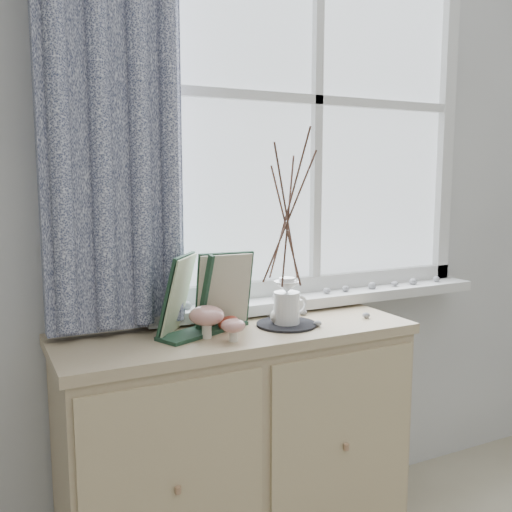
# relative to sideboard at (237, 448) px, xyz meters

# --- Properties ---
(sideboard) EXTENTS (1.20, 0.45, 0.85)m
(sideboard) POSITION_rel_sideboard_xyz_m (0.00, 0.00, 0.00)
(sideboard) COLOR tan
(sideboard) RESTS_ON ground
(botanical_book) EXTENTS (0.41, 0.28, 0.27)m
(botanical_book) POSITION_rel_sideboard_xyz_m (-0.11, -0.02, 0.56)
(botanical_book) COLOR #1B3927
(botanical_book) RESTS_ON sideboard
(toadstool_cluster) EXTENTS (0.15, 0.16, 0.10)m
(toadstool_cluster) POSITION_rel_sideboard_xyz_m (-0.11, -0.07, 0.49)
(toadstool_cluster) COLOR white
(toadstool_cluster) RESTS_ON sideboard
(wooden_eggs) EXTENTS (0.17, 0.17, 0.07)m
(wooden_eggs) POSITION_rel_sideboard_xyz_m (-0.06, 0.06, 0.45)
(wooden_eggs) COLOR tan
(wooden_eggs) RESTS_ON sideboard
(songbird_figurine) EXTENTS (0.15, 0.11, 0.07)m
(songbird_figurine) POSITION_rel_sideboard_xyz_m (0.17, -0.01, 0.46)
(songbird_figurine) COLOR silver
(songbird_figurine) RESTS_ON sideboard
(crocheted_doily) EXTENTS (0.21, 0.21, 0.01)m
(crocheted_doily) POSITION_rel_sideboard_xyz_m (0.17, -0.04, 0.43)
(crocheted_doily) COLOR black
(crocheted_doily) RESTS_ON sideboard
(twig_pitcher) EXTENTS (0.26, 0.26, 0.67)m
(twig_pitcher) POSITION_rel_sideboard_xyz_m (0.17, -0.04, 0.81)
(twig_pitcher) COLOR white
(twig_pitcher) RESTS_ON crocheted_doily
(sideboard_pebbles) EXTENTS (0.33, 0.23, 0.02)m
(sideboard_pebbles) POSITION_rel_sideboard_xyz_m (0.30, 0.00, 0.43)
(sideboard_pebbles) COLOR #959598
(sideboard_pebbles) RESTS_ON sideboard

